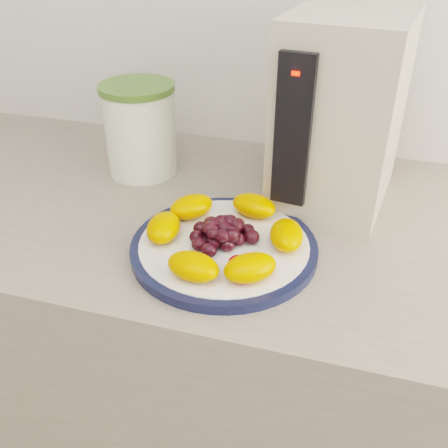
% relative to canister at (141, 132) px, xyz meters
% --- Properties ---
extents(counter, '(3.50, 0.60, 0.90)m').
position_rel_canister_xyz_m(counter, '(0.25, -0.10, -0.53)').
color(counter, gray).
rests_on(counter, floor).
extents(cabinet_face, '(3.48, 0.58, 0.84)m').
position_rel_canister_xyz_m(cabinet_face, '(0.25, -0.10, -0.56)').
color(cabinet_face, '#936B4C').
rests_on(cabinet_face, floor).
extents(plate_rim, '(0.28, 0.28, 0.01)m').
position_rel_canister_xyz_m(plate_rim, '(0.23, -0.22, -0.07)').
color(plate_rim, '#141A3A').
rests_on(plate_rim, counter).
extents(plate_face, '(0.26, 0.26, 0.02)m').
position_rel_canister_xyz_m(plate_face, '(0.23, -0.22, -0.07)').
color(plate_face, white).
rests_on(plate_face, counter).
extents(canister, '(0.14, 0.14, 0.16)m').
position_rel_canister_xyz_m(canister, '(0.00, 0.00, 0.00)').
color(canister, '#4F721F').
rests_on(canister, counter).
extents(canister_lid, '(0.15, 0.15, 0.01)m').
position_rel_canister_xyz_m(canister_lid, '(0.00, 0.00, 0.09)').
color(canister_lid, '#4F732E').
rests_on(canister_lid, canister).
extents(appliance_body, '(0.21, 0.27, 0.31)m').
position_rel_canister_xyz_m(appliance_body, '(0.37, 0.00, 0.08)').
color(appliance_body, beige).
rests_on(appliance_body, counter).
extents(appliance_panel, '(0.06, 0.02, 0.23)m').
position_rel_canister_xyz_m(appliance_panel, '(0.31, -0.12, 0.08)').
color(appliance_panel, black).
rests_on(appliance_panel, appliance_body).
extents(appliance_led, '(0.01, 0.01, 0.01)m').
position_rel_canister_xyz_m(appliance_led, '(0.31, -0.13, 0.17)').
color(appliance_led, '#FF0C05').
rests_on(appliance_led, appliance_panel).
extents(fruit_plate, '(0.24, 0.24, 0.04)m').
position_rel_canister_xyz_m(fruit_plate, '(0.23, -0.22, -0.05)').
color(fruit_plate, '#FF8000').
rests_on(fruit_plate, plate_face).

